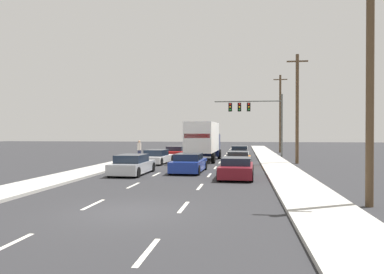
# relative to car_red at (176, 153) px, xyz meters

# --- Properties ---
(ground_plane) EXTENTS (140.00, 140.00, 0.00)m
(ground_plane) POSITION_rel_car_red_xyz_m (3.16, -0.63, -0.58)
(ground_plane) COLOR #2B2B2D
(sidewalk_right) EXTENTS (2.47, 80.00, 0.14)m
(sidewalk_right) POSITION_rel_car_red_xyz_m (9.64, -5.63, -0.51)
(sidewalk_right) COLOR #B2AFA8
(sidewalk_right) RESTS_ON ground_plane
(sidewalk_left) EXTENTS (2.47, 80.00, 0.14)m
(sidewalk_left) POSITION_rel_car_red_xyz_m (-3.33, -5.63, -0.51)
(sidewalk_left) COLOR #B2AFA8
(sidewalk_left) RESTS_ON ground_plane
(lane_markings) EXTENTS (3.54, 62.00, 0.01)m
(lane_markings) POSITION_rel_car_red_xyz_m (3.16, -4.54, -0.57)
(lane_markings) COLOR silver
(lane_markings) RESTS_ON ground_plane
(car_red) EXTENTS (2.06, 4.16, 1.26)m
(car_red) POSITION_rel_car_red_xyz_m (0.00, 0.00, 0.00)
(car_red) COLOR red
(car_red) RESTS_ON ground_plane
(car_white) EXTENTS (2.09, 4.73, 1.21)m
(car_white) POSITION_rel_car_red_xyz_m (-0.42, -6.56, -0.02)
(car_white) COLOR white
(car_white) RESTS_ON ground_plane
(car_silver) EXTENTS (2.00, 4.63, 1.28)m
(car_silver) POSITION_rel_car_red_xyz_m (-0.08, -14.73, 0.02)
(car_silver) COLOR #B7BABF
(car_silver) RESTS_ON ground_plane
(box_truck) EXTENTS (2.76, 8.51, 3.60)m
(box_truck) POSITION_rel_car_red_xyz_m (3.31, -3.51, 1.50)
(box_truck) COLOR white
(box_truck) RESTS_ON ground_plane
(car_blue) EXTENTS (2.10, 4.61, 1.26)m
(car_blue) POSITION_rel_car_red_xyz_m (3.33, -13.01, 0.01)
(car_blue) COLOR #1E389E
(car_blue) RESTS_ON ground_plane
(car_black) EXTENTS (1.93, 4.21, 1.35)m
(car_black) POSITION_rel_car_red_xyz_m (6.60, -0.48, 0.03)
(car_black) COLOR black
(car_black) RESTS_ON ground_plane
(car_orange) EXTENTS (2.02, 4.65, 1.22)m
(car_orange) POSITION_rel_car_red_xyz_m (6.59, -8.70, -0.01)
(car_orange) COLOR orange
(car_orange) RESTS_ON ground_plane
(car_maroon) EXTENTS (2.09, 4.65, 1.22)m
(car_maroon) POSITION_rel_car_red_xyz_m (6.57, -15.71, -0.01)
(car_maroon) COLOR maroon
(car_maroon) RESTS_ON ground_plane
(traffic_signal_mast) EXTENTS (7.55, 0.69, 6.96)m
(traffic_signal_mast) POSITION_rel_car_red_xyz_m (7.77, 4.18, 4.54)
(traffic_signal_mast) COLOR #595B56
(traffic_signal_mast) RESTS_ON ground_plane
(utility_pole_near) EXTENTS (1.80, 0.28, 8.74)m
(utility_pole_near) POSITION_rel_car_red_xyz_m (11.48, -23.54, 3.93)
(utility_pole_near) COLOR brown
(utility_pole_near) RESTS_ON ground_plane
(utility_pole_mid) EXTENTS (1.80, 0.28, 9.42)m
(utility_pole_mid) POSITION_rel_car_red_xyz_m (11.56, -4.80, 4.27)
(utility_pole_mid) COLOR brown
(utility_pole_mid) RESTS_ON ground_plane
(utility_pole_far) EXTENTS (1.80, 0.28, 10.37)m
(utility_pole_far) POSITION_rel_car_red_xyz_m (11.82, 12.84, 4.75)
(utility_pole_far) COLOR brown
(utility_pole_far) RESTS_ON ground_plane
(pedestrian_near_corner) EXTENTS (0.38, 0.38, 1.80)m
(pedestrian_near_corner) POSITION_rel_car_red_xyz_m (-2.98, -3.14, 0.46)
(pedestrian_near_corner) COLOR #1E233F
(pedestrian_near_corner) RESTS_ON sidewalk_left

